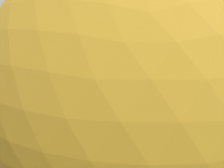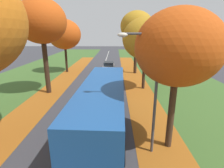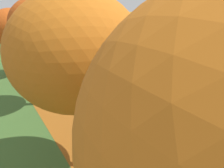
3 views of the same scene
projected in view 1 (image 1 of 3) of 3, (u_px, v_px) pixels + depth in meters
grass_verge_left at (70, 84)px, 27.34m from camera, size 12.00×90.00×0.01m
leaf_litter_left at (76, 98)px, 20.33m from camera, size 2.80×60.00×0.00m
grass_verge_right at (200, 96)px, 21.37m from camera, size 12.00×90.00×0.01m
leaf_litter_right at (156, 108)px, 17.35m from camera, size 2.80×60.00×0.00m
road_centre_line at (127, 89)px, 24.35m from camera, size 0.12×80.00×0.01m
tree_left_near at (36, 41)px, 14.86m from camera, size 6.30×6.30×9.34m
tree_left_mid at (89, 38)px, 22.54m from camera, size 4.58×4.58×9.01m
tree_left_far at (110, 47)px, 32.02m from camera, size 4.85×4.85×7.84m
tree_right_nearest at (127, 83)px, 3.71m from camera, size 5.14×5.14×7.75m
tree_right_near at (160, 59)px, 11.84m from camera, size 4.03×4.03×7.09m
tree_right_mid at (168, 51)px, 21.11m from camera, size 4.75×4.75×7.48m
tree_right_far at (170, 40)px, 27.74m from camera, size 4.59×4.59×8.88m
streetlamp_right at (139, 80)px, 12.16m from camera, size 1.89×0.28×6.00m
bus at (117, 96)px, 15.46m from camera, size 2.91×10.48×2.98m
car_red_lead at (133, 85)px, 23.21m from camera, size 1.90×4.26×1.62m
car_white_following at (144, 75)px, 30.82m from camera, size 1.79×4.20×1.62m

